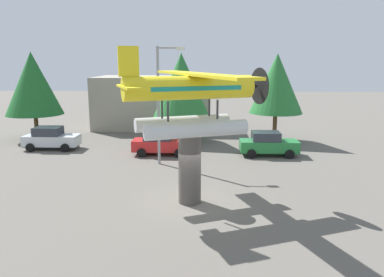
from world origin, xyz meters
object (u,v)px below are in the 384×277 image
at_px(display_pedestal, 190,168).
at_px(tree_west, 33,84).
at_px(car_near_silver, 51,138).
at_px(tree_center_back, 277,84).
at_px(tree_east, 181,86).
at_px(car_far_green, 268,144).
at_px(storefront_building, 153,102).
at_px(car_mid_red, 161,143).
at_px(floatplane_monument, 192,98).
at_px(streetlight_primary, 161,97).

height_order(display_pedestal, tree_west, tree_west).
xyz_separation_m(car_near_silver, tree_center_back, (18.05, 3.64, 4.08)).
relative_size(car_near_silver, tree_center_back, 0.56).
bearing_deg(tree_east, car_far_green, -34.99).
height_order(car_near_silver, storefront_building, storefront_building).
xyz_separation_m(car_mid_red, tree_center_back, (9.25, 5.04, 4.08)).
bearing_deg(floatplane_monument, tree_center_back, 44.09).
bearing_deg(car_near_silver, display_pedestal, -44.19).
bearing_deg(car_near_silver, car_far_green, -4.87).
bearing_deg(car_mid_red, storefront_building, 100.09).
relative_size(car_near_silver, tree_west, 0.55).
relative_size(floatplane_monument, storefront_building, 0.87).
xyz_separation_m(car_far_green, tree_east, (-6.64, 4.65, 3.90)).
bearing_deg(car_mid_red, floatplane_monument, -74.30).
relative_size(floatplane_monument, tree_east, 1.34).
relative_size(display_pedestal, tree_east, 0.46).
xyz_separation_m(car_near_silver, tree_east, (10.06, 3.23, 3.90)).
relative_size(car_far_green, tree_east, 0.56).
distance_m(car_far_green, tree_center_back, 6.63).
xyz_separation_m(car_far_green, storefront_building, (-10.10, 12.36, 1.74)).
bearing_deg(car_mid_red, tree_west, 156.11).
distance_m(display_pedestal, tree_west, 20.72).
bearing_deg(car_far_green, streetlight_primary, -160.87).
bearing_deg(tree_east, tree_west, 177.78).
bearing_deg(tree_west, tree_center_back, -0.24).
distance_m(car_far_green, storefront_building, 16.06).
height_order(floatplane_monument, car_near_silver, floatplane_monument).
distance_m(streetlight_primary, storefront_building, 15.30).
bearing_deg(tree_center_back, car_mid_red, -151.39).
distance_m(car_mid_red, tree_center_back, 11.30).
xyz_separation_m(display_pedestal, floatplane_monument, (0.12, 0.05, 3.39)).
xyz_separation_m(car_mid_red, tree_east, (1.26, 4.63, 3.90)).
height_order(storefront_building, tree_center_back, tree_center_back).
height_order(car_far_green, tree_west, tree_west).
xyz_separation_m(car_far_green, tree_center_back, (1.35, 5.06, 4.08)).
height_order(car_near_silver, streetlight_primary, streetlight_primary).
bearing_deg(storefront_building, tree_center_back, -32.54).
height_order(car_near_silver, tree_west, tree_west).
xyz_separation_m(car_mid_red, storefront_building, (-2.20, 12.35, 1.74)).
height_order(car_mid_red, storefront_building, storefront_building).
height_order(floatplane_monument, tree_west, tree_west).
distance_m(display_pedestal, car_far_green, 11.04).
height_order(tree_west, tree_center_back, tree_west).
distance_m(car_near_silver, storefront_building, 12.90).
xyz_separation_m(streetlight_primary, tree_west, (-12.01, 7.74, 0.41)).
bearing_deg(display_pedestal, tree_center_back, 65.59).
xyz_separation_m(car_near_silver, streetlight_primary, (9.22, -4.02, 3.62)).
relative_size(car_mid_red, car_far_green, 1.00).
relative_size(display_pedestal, car_far_green, 0.82).
bearing_deg(tree_center_back, car_far_green, -104.89).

